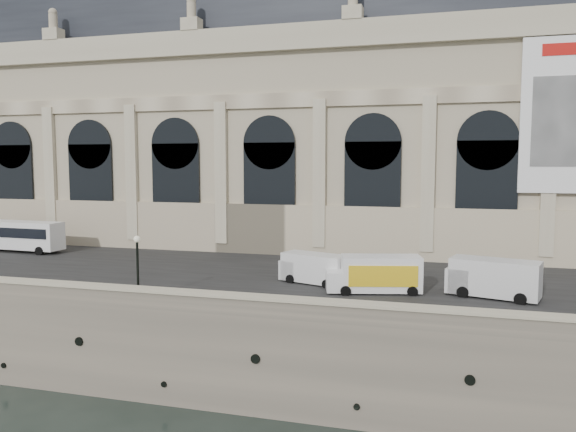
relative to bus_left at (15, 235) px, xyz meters
name	(u,v)px	position (x,y,z in m)	size (l,w,h in m)	color
ground	(225,413)	(29.49, -16.61, -7.77)	(260.00, 260.00, 0.00)	black
quay	(334,264)	(29.49, 18.39, -4.77)	(160.00, 70.00, 6.00)	gray
street	(287,272)	(29.49, -2.61, -1.74)	(160.00, 24.00, 0.06)	#2D2D2D
parapet	(227,304)	(29.49, -16.01, -1.15)	(160.00, 1.40, 1.21)	gray
museum	(276,121)	(23.52, 14.25, 11.96)	(69.00, 18.70, 29.10)	#B9A98E
bus_left	(15,235)	(0.00, 0.00, 0.00)	(10.79, 2.85, 3.15)	white
van_b	(311,268)	(32.44, -6.41, -0.60)	(5.48, 3.45, 2.28)	silver
van_c	(489,278)	(44.99, -7.50, -0.43)	(6.27, 3.73, 2.62)	silver
box_truck	(376,274)	(37.48, -8.24, -0.45)	(6.81, 3.60, 2.62)	white
lamp_right	(138,269)	(22.72, -14.71, 0.39)	(0.44, 0.44, 4.34)	black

